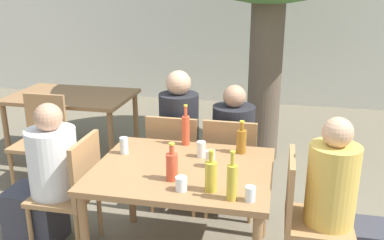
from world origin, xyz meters
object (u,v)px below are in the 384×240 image
Objects in this scene: oil_cruet_4 at (232,181)px; soda_bottle_0 at (186,129)px; person_seated_2 at (181,142)px; drinking_glass_0 at (181,184)px; patio_chair_4 at (41,135)px; person_seated_1 at (343,214)px; amber_bottle_1 at (241,141)px; drinking_glass_2 at (124,146)px; person_seated_0 at (45,183)px; patio_chair_2 at (175,157)px; dining_table_front at (183,179)px; dining_table_back at (72,102)px; oil_cruet_2 at (211,175)px; patio_chair_0 at (74,187)px; drinking_glass_3 at (201,149)px; person_seated_3 at (234,151)px; patio_chair_3 at (230,161)px; soda_bottle_3 at (172,166)px; drinking_glass_4 at (210,159)px; drinking_glass_1 at (250,194)px; patio_chair_1 at (306,212)px.

soda_bottle_0 is at bearing 119.79° from oil_cruet_4.
person_seated_2 is 1.35m from drinking_glass_0.
soda_bottle_0 is (0.17, -0.53, 0.32)m from person_seated_2.
patio_chair_4 is 2.95m from person_seated_1.
person_seated_1 is 0.86m from amber_bottle_1.
person_seated_2 is 0.88m from drinking_glass_2.
oil_cruet_4 is at bearing 75.46° from person_seated_0.
patio_chair_2 is at bearing 67.22° from drinking_glass_2.
amber_bottle_1 is at bearing 43.97° from dining_table_front.
oil_cruet_2 is (1.94, -1.96, 0.19)m from dining_table_back.
soda_bottle_0 reaches higher than patio_chair_0.
drinking_glass_3 is at bearing 6.09° from drinking_glass_2.
patio_chair_0 is 0.79× the size of person_seated_3.
drinking_glass_3 is at bearing -23.40° from patio_chair_4.
person_seated_1 is 1.60m from drinking_glass_2.
dining_table_front is 3.99× the size of oil_cruet_4.
patio_chair_3 is (1.09, 0.73, 0.00)m from patio_chair_0.
drinking_glass_0 is 0.75× the size of drinking_glass_3.
amber_bottle_1 is (0.61, -0.38, 0.34)m from patio_chair_2.
drinking_glass_4 is (0.21, 0.25, -0.04)m from soda_bottle_3.
drinking_glass_0 is at bearing 174.05° from drinking_glass_1.
person_seated_3 is at bearing 101.14° from amber_bottle_1.
amber_bottle_1 reaches higher than patio_chair_1.
person_seated_2 is (-1.33, 0.96, 0.04)m from person_seated_1.
patio_chair_4 is at bearing 148.13° from drinking_glass_1.
patio_chair_4 is 1.94m from person_seated_3.
drinking_glass_0 is (-0.30, -0.68, -0.05)m from amber_bottle_1.
patio_chair_0 is 1.45m from person_seated_3.
person_seated_2 is at bearing -90.00° from patio_chair_2.
patio_chair_3 is 1.17m from oil_cruet_4.
oil_cruet_4 is at bearing -60.21° from soda_bottle_0.
soda_bottle_3 is at bearing -37.41° from drinking_glass_2.
dining_table_back is at bearing -159.67° from person_seated_0.
patio_chair_0 and patio_chair_2 have the same top height.
patio_chair_0 is 1.30m from amber_bottle_1.
patio_chair_3 is 7.58× the size of drinking_glass_4.
amber_bottle_1 is 0.94× the size of oil_cruet_2.
drinking_glass_2 is (-0.73, -0.81, 0.30)m from person_seated_3.
dining_table_back is 1.78m from person_seated_0.
patio_chair_2 is 3.55× the size of soda_bottle_3.
person_seated_1 is at bearing 28.63° from oil_cruet_4.
person_seated_2 is at bearing 111.36° from oil_cruet_2.
patio_chair_4 is (0.00, -0.68, -0.16)m from dining_table_back.
soda_bottle_3 reaches higher than dining_table_back.
person_seated_2 is at bearing 107.48° from soda_bottle_0.
patio_chair_2 is 0.24m from person_seated_2.
drinking_glass_0 is at bearing -106.37° from drinking_glass_4.
patio_chair_2 is 7.66× the size of drinking_glass_3.
person_seated_1 is at bearing -19.55° from patio_chair_4.
patio_chair_1 is at bearing -4.67° from drinking_glass_4.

